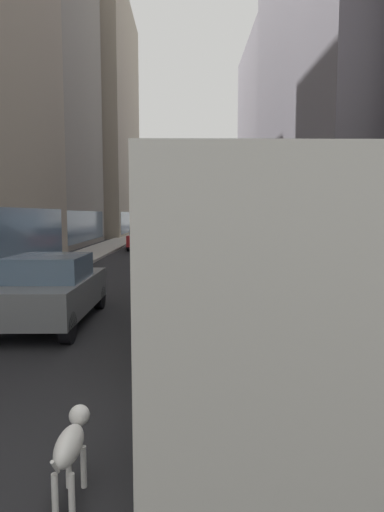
{
  "coord_description": "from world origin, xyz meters",
  "views": [
    {
      "loc": [
        0.3,
        -4.47,
        2.56
      ],
      "look_at": [
        0.48,
        7.3,
        1.4
      ],
      "focal_mm": 30.05,
      "sensor_mm": 36.0,
      "label": 1
    }
  ],
  "objects_px": {
    "car_yellow_taxi": "(193,229)",
    "car_grey_wagon": "(52,289)",
    "transit_bus": "(230,253)",
    "dalmatian_dog": "(71,443)",
    "car_red_coupe": "(143,238)",
    "car_silver_sedan": "(151,233)",
    "car_black_suv": "(215,235)",
    "box_truck": "(239,233)"
  },
  "relations": [
    {
      "from": "car_black_suv",
      "to": "box_truck",
      "type": "distance_m",
      "value": 16.05
    },
    {
      "from": "transit_bus",
      "to": "car_black_suv",
      "type": "relative_size",
      "value": 2.63
    },
    {
      "from": "car_silver_sedan",
      "to": "box_truck",
      "type": "relative_size",
      "value": 0.58
    },
    {
      "from": "car_grey_wagon",
      "to": "car_red_coupe",
      "type": "bearing_deg",
      "value": 90.0
    },
    {
      "from": "car_grey_wagon",
      "to": "box_truck",
      "type": "distance_m",
      "value": 11.67
    },
    {
      "from": "car_grey_wagon",
      "to": "car_black_suv",
      "type": "bearing_deg",
      "value": 77.95
    },
    {
      "from": "car_grey_wagon",
      "to": "dalmatian_dog",
      "type": "bearing_deg",
      "value": -71.47
    },
    {
      "from": "car_yellow_taxi",
      "to": "car_grey_wagon",
      "type": "height_order",
      "value": "same"
    },
    {
      "from": "car_yellow_taxi",
      "to": "dalmatian_dog",
      "type": "bearing_deg",
      "value": -92.42
    },
    {
      "from": "car_red_coupe",
      "to": "car_silver_sedan",
      "type": "bearing_deg",
      "value": 90.0
    },
    {
      "from": "transit_bus",
      "to": "car_silver_sedan",
      "type": "distance_m",
      "value": 30.79
    },
    {
      "from": "car_yellow_taxi",
      "to": "dalmatian_dog",
      "type": "xyz_separation_m",
      "value": [
        -1.93,
        -45.69,
        -0.31
      ]
    },
    {
      "from": "car_silver_sedan",
      "to": "box_truck",
      "type": "height_order",
      "value": "box_truck"
    },
    {
      "from": "transit_bus",
      "to": "car_silver_sedan",
      "type": "relative_size",
      "value": 2.67
    },
    {
      "from": "car_grey_wagon",
      "to": "car_silver_sedan",
      "type": "relative_size",
      "value": 0.92
    },
    {
      "from": "car_grey_wagon",
      "to": "transit_bus",
      "type": "bearing_deg",
      "value": -16.96
    },
    {
      "from": "car_yellow_taxi",
      "to": "box_truck",
      "type": "bearing_deg",
      "value": -86.88
    },
    {
      "from": "car_red_coupe",
      "to": "dalmatian_dog",
      "type": "xyz_separation_m",
      "value": [
        2.07,
        -27.54,
        -0.31
      ]
    },
    {
      "from": "box_truck",
      "to": "dalmatian_dog",
      "type": "relative_size",
      "value": 7.79
    },
    {
      "from": "car_yellow_taxi",
      "to": "car_black_suv",
      "type": "distance_m",
      "value": 13.38
    },
    {
      "from": "dalmatian_dog",
      "to": "transit_bus",
      "type": "bearing_deg",
      "value": 68.74
    },
    {
      "from": "transit_bus",
      "to": "car_yellow_taxi",
      "type": "bearing_deg",
      "value": 90.0
    },
    {
      "from": "car_yellow_taxi",
      "to": "dalmatian_dog",
      "type": "height_order",
      "value": "car_yellow_taxi"
    },
    {
      "from": "car_yellow_taxi",
      "to": "car_silver_sedan",
      "type": "height_order",
      "value": "same"
    },
    {
      "from": "car_yellow_taxi",
      "to": "car_black_suv",
      "type": "xyz_separation_m",
      "value": [
        1.6,
        -13.28,
        0.0
      ]
    },
    {
      "from": "transit_bus",
      "to": "box_truck",
      "type": "height_order",
      "value": "same"
    },
    {
      "from": "box_truck",
      "to": "dalmatian_dog",
      "type": "bearing_deg",
      "value": -102.16
    },
    {
      "from": "transit_bus",
      "to": "car_red_coupe",
      "type": "distance_m",
      "value": 22.95
    },
    {
      "from": "car_silver_sedan",
      "to": "dalmatian_dog",
      "type": "distance_m",
      "value": 35.53
    },
    {
      "from": "transit_bus",
      "to": "dalmatian_dog",
      "type": "relative_size",
      "value": 11.98
    },
    {
      "from": "car_red_coupe",
      "to": "car_silver_sedan",
      "type": "relative_size",
      "value": 1.06
    },
    {
      "from": "car_black_suv",
      "to": "dalmatian_dog",
      "type": "distance_m",
      "value": 32.6
    },
    {
      "from": "transit_bus",
      "to": "box_truck",
      "type": "bearing_deg",
      "value": 82.03
    },
    {
      "from": "transit_bus",
      "to": "dalmatian_dog",
      "type": "bearing_deg",
      "value": -111.26
    },
    {
      "from": "car_yellow_taxi",
      "to": "car_silver_sedan",
      "type": "bearing_deg",
      "value": -111.38
    },
    {
      "from": "car_grey_wagon",
      "to": "box_truck",
      "type": "bearing_deg",
      "value": 61.24
    },
    {
      "from": "car_black_suv",
      "to": "car_red_coupe",
      "type": "bearing_deg",
      "value": -138.98
    },
    {
      "from": "transit_bus",
      "to": "dalmatian_dog",
      "type": "distance_m",
      "value": 5.47
    },
    {
      "from": "car_yellow_taxi",
      "to": "car_red_coupe",
      "type": "distance_m",
      "value": 18.59
    },
    {
      "from": "box_truck",
      "to": "car_black_suv",
      "type": "bearing_deg",
      "value": 90.0
    },
    {
      "from": "box_truck",
      "to": "dalmatian_dog",
      "type": "xyz_separation_m",
      "value": [
        -3.53,
        -16.38,
        -1.15
      ]
    },
    {
      "from": "car_black_suv",
      "to": "car_red_coupe",
      "type": "height_order",
      "value": "same"
    }
  ]
}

